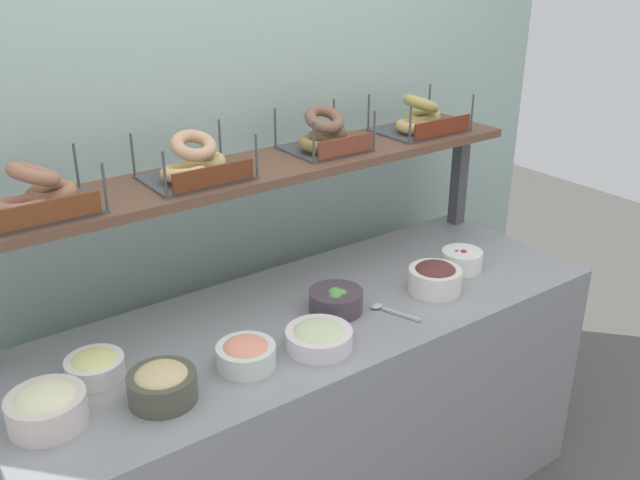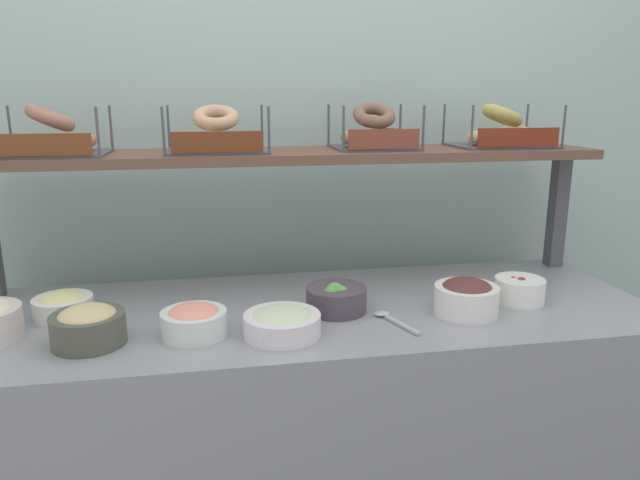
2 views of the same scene
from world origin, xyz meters
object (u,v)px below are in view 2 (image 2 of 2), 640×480
(bowl_chocolate_spread, at_px, (466,296))
(bagel_basket_plain, at_px, (216,137))
(serving_spoon_near_plate, at_px, (391,318))
(bowl_hummus, at_px, (88,325))
(bagel_basket_everything, at_px, (52,139))
(bagel_basket_poppy, at_px, (373,133))
(bagel_basket_sesame, at_px, (501,133))
(bowl_egg_salad, at_px, (63,305))
(bowl_beet_salad, at_px, (519,290))
(bowl_veggie_mix, at_px, (336,298))
(bowl_lox_spread, at_px, (194,320))
(bowl_scallion_spread, at_px, (282,322))

(bowl_chocolate_spread, xyz_separation_m, bagel_basket_plain, (-0.67, 0.39, 0.43))
(serving_spoon_near_plate, bearing_deg, bowl_hummus, -179.40)
(bagel_basket_everything, distance_m, bagel_basket_poppy, 0.98)
(serving_spoon_near_plate, relative_size, bagel_basket_sesame, 0.52)
(bowl_egg_salad, xyz_separation_m, bagel_basket_everything, (-0.03, 0.20, 0.44))
(serving_spoon_near_plate, bearing_deg, bowl_chocolate_spread, 4.41)
(serving_spoon_near_plate, distance_m, bagel_basket_plain, 0.76)
(bowl_egg_salad, relative_size, bagel_basket_poppy, 0.58)
(serving_spoon_near_plate, height_order, bagel_basket_poppy, bagel_basket_poppy)
(bowl_hummus, bearing_deg, bowl_beet_salad, 4.15)
(bowl_veggie_mix, distance_m, bagel_basket_sesame, 0.83)
(bowl_hummus, height_order, bagel_basket_poppy, bagel_basket_poppy)
(serving_spoon_near_plate, bearing_deg, bowl_lox_spread, -179.93)
(bowl_lox_spread, relative_size, bagel_basket_poppy, 0.61)
(bowl_egg_salad, distance_m, bagel_basket_sesame, 1.47)
(bowl_hummus, bearing_deg, bowl_scallion_spread, -4.08)
(bagel_basket_everything, distance_m, bagel_basket_plain, 0.47)
(bowl_hummus, xyz_separation_m, bowl_lox_spread, (0.26, 0.01, -0.01))
(bagel_basket_plain, bearing_deg, bowl_chocolate_spread, -29.85)
(bagel_basket_everything, height_order, bagel_basket_poppy, bagel_basket_poppy)
(bowl_hummus, distance_m, bowl_lox_spread, 0.26)
(bowl_hummus, relative_size, bowl_chocolate_spread, 1.00)
(bowl_beet_salad, relative_size, bowl_lox_spread, 0.87)
(serving_spoon_near_plate, relative_size, bagel_basket_everything, 0.55)
(bowl_chocolate_spread, bearing_deg, bowl_beet_salad, 17.45)
(bowl_beet_salad, relative_size, bowl_chocolate_spread, 0.81)
(bowl_lox_spread, bearing_deg, bagel_basket_poppy, 36.06)
(bowl_beet_salad, distance_m, bowl_veggie_mix, 0.55)
(bowl_hummus, distance_m, serving_spoon_near_plate, 0.78)
(bowl_scallion_spread, bearing_deg, bowl_hummus, 175.92)
(bowl_chocolate_spread, distance_m, bagel_basket_everything, 1.28)
(bowl_chocolate_spread, bearing_deg, bowl_scallion_spread, -173.57)
(bowl_egg_salad, height_order, bowl_lox_spread, bowl_lox_spread)
(bagel_basket_plain, bearing_deg, bowl_egg_salad, -155.15)
(bagel_basket_plain, bearing_deg, bowl_beet_salad, -20.44)
(bowl_beet_salad, height_order, bowl_egg_salad, bowl_beet_salad)
(bowl_veggie_mix, bearing_deg, serving_spoon_near_plate, -37.76)
(bagel_basket_everything, distance_m, bagel_basket_sesame, 1.42)
(bowl_beet_salad, height_order, bowl_scallion_spread, bowl_beet_salad)
(bagel_basket_everything, bearing_deg, bowl_chocolate_spread, -18.24)
(bowl_lox_spread, bearing_deg, bagel_basket_everything, 134.77)
(bagel_basket_plain, height_order, bagel_basket_sesame, same)
(bowl_hummus, xyz_separation_m, bowl_scallion_spread, (0.48, -0.03, -0.01))
(bowl_beet_salad, bearing_deg, bagel_basket_sesame, 77.03)
(bowl_veggie_mix, distance_m, serving_spoon_near_plate, 0.17)
(bowl_hummus, xyz_separation_m, bagel_basket_poppy, (0.84, 0.43, 0.43))
(bowl_beet_salad, relative_size, bagel_basket_everything, 0.48)
(bowl_scallion_spread, bearing_deg, bowl_lox_spread, 169.38)
(bowl_beet_salad, distance_m, bowl_chocolate_spread, 0.21)
(bagel_basket_poppy, bearing_deg, bowl_veggie_mix, -120.46)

